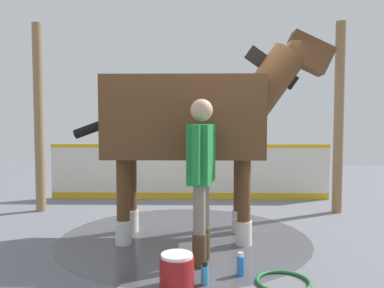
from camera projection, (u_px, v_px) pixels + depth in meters
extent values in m
cube|color=slate|center=(201.00, 231.00, 5.52)|extent=(16.00, 16.00, 0.02)
cylinder|color=#4C4C54|center=(184.00, 238.00, 5.16)|extent=(3.23, 3.23, 0.00)
cube|color=silver|center=(189.00, 173.00, 7.63)|extent=(0.43, 5.32, 1.00)
cube|color=gold|center=(189.00, 146.00, 7.60)|extent=(0.45, 5.32, 0.06)
cube|color=gold|center=(189.00, 196.00, 7.66)|extent=(0.43, 5.32, 0.12)
cylinder|color=olive|center=(339.00, 118.00, 6.46)|extent=(0.16, 0.16, 3.10)
cylinder|color=olive|center=(39.00, 118.00, 6.57)|extent=(0.16, 0.16, 3.10)
cube|color=brown|center=(184.00, 117.00, 5.06)|extent=(1.13, 2.01, 1.00)
cylinder|color=brown|center=(239.00, 193.00, 5.39)|extent=(0.16, 0.16, 1.06)
cylinder|color=silver|center=(239.00, 221.00, 5.41)|extent=(0.20, 0.20, 0.30)
cylinder|color=brown|center=(244.00, 202.00, 4.84)|extent=(0.16, 0.16, 1.06)
cylinder|color=silver|center=(244.00, 233.00, 4.87)|extent=(0.20, 0.20, 0.30)
cylinder|color=brown|center=(131.00, 193.00, 5.42)|extent=(0.16, 0.16, 1.06)
cylinder|color=silver|center=(131.00, 221.00, 5.44)|extent=(0.20, 0.20, 0.30)
cylinder|color=brown|center=(123.00, 201.00, 4.87)|extent=(0.16, 0.16, 1.06)
cylinder|color=silver|center=(123.00, 232.00, 4.90)|extent=(0.20, 0.20, 0.30)
cylinder|color=brown|center=(271.00, 80.00, 5.01)|extent=(0.50, 0.85, 0.91)
cube|color=black|center=(272.00, 68.00, 5.00)|extent=(0.11, 0.69, 0.56)
cube|color=brown|center=(308.00, 53.00, 4.98)|extent=(0.32, 0.67, 0.56)
cylinder|color=black|center=(101.00, 125.00, 5.09)|extent=(0.17, 0.71, 0.35)
cylinder|color=#47331E|center=(199.00, 250.00, 4.14)|extent=(0.15, 0.15, 0.35)
cylinder|color=slate|center=(199.00, 209.00, 4.12)|extent=(0.13, 0.13, 0.52)
cylinder|color=#47331E|center=(203.00, 244.00, 4.37)|extent=(0.15, 0.15, 0.35)
cylinder|color=slate|center=(203.00, 205.00, 4.34)|extent=(0.13, 0.13, 0.52)
cube|color=#1E7F38|center=(202.00, 154.00, 4.19)|extent=(0.53, 0.28, 0.62)
cylinder|color=#1E7F38|center=(196.00, 155.00, 3.89)|extent=(0.09, 0.09, 0.59)
cylinder|color=#1E7F38|center=(206.00, 150.00, 4.49)|extent=(0.09, 0.09, 0.59)
sphere|color=tan|center=(202.00, 110.00, 4.16)|extent=(0.24, 0.24, 0.24)
cylinder|color=maroon|center=(177.00, 272.00, 3.65)|extent=(0.32, 0.32, 0.28)
cylinder|color=white|center=(177.00, 255.00, 3.64)|extent=(0.29, 0.29, 0.03)
cylinder|color=#3399CC|center=(205.00, 275.00, 3.70)|extent=(0.07, 0.07, 0.18)
cylinder|color=black|center=(205.00, 264.00, 3.69)|extent=(0.05, 0.05, 0.04)
cylinder|color=blue|center=(241.00, 266.00, 3.92)|extent=(0.08, 0.08, 0.19)
cylinder|color=white|center=(241.00, 254.00, 3.91)|extent=(0.05, 0.05, 0.04)
torus|color=#267233|center=(283.00, 282.00, 3.73)|extent=(0.52, 0.52, 0.03)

